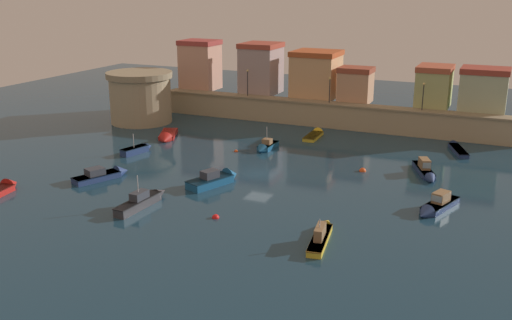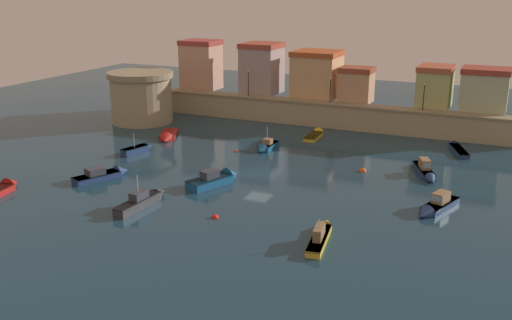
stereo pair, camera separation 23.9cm
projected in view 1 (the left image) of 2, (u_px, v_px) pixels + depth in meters
ground_plane at (258, 174)px, 60.13m from camera, size 130.61×130.61×0.00m
quay_wall at (326, 114)px, 79.62m from camera, size 49.05×2.49×3.34m
old_town_backdrop at (320, 75)px, 82.32m from camera, size 46.47×6.16×7.44m
fortress_tower at (140, 97)px, 81.47m from camera, size 9.10×9.10×7.08m
quay_lamp_0 at (248, 79)px, 83.03m from camera, size 0.32×0.32×3.73m
quay_lamp_1 at (330, 86)px, 78.33m from camera, size 0.32×0.32×3.45m
quay_lamp_2 at (423, 92)px, 73.55m from camera, size 0.32×0.32×3.51m
moored_boat_0 at (456, 148)px, 68.69m from camera, size 3.30×6.65×1.08m
moored_boat_1 at (143, 200)px, 51.38m from camera, size 1.43×6.78×3.15m
moored_boat_3 at (322, 234)px, 44.73m from camera, size 2.05×6.85×2.36m
moored_boat_4 at (426, 171)px, 59.63m from camera, size 3.59×6.50×1.84m
moored_boat_5 at (167, 137)px, 73.62m from camera, size 4.13×6.27×1.76m
moored_boat_6 at (104, 174)px, 58.65m from camera, size 3.79×6.05×1.73m
moored_boat_7 at (266, 147)px, 68.69m from camera, size 1.46×4.34×3.08m
moored_boat_8 at (217, 179)px, 57.12m from camera, size 3.81×6.18×2.03m
moored_boat_9 at (436, 206)px, 50.31m from camera, size 3.29×6.17×1.89m
moored_boat_10 at (138, 149)px, 67.55m from camera, size 2.11×4.47×2.51m
moored_boat_11 at (316, 134)px, 74.86m from camera, size 1.60×5.62×1.38m
mooring_buoy_0 at (216, 218)px, 48.90m from camera, size 0.62×0.62×0.62m
mooring_buoy_1 at (363, 171)px, 61.00m from camera, size 0.73×0.73×0.73m
mooring_buoy_2 at (236, 152)px, 68.07m from camera, size 0.46×0.46×0.46m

